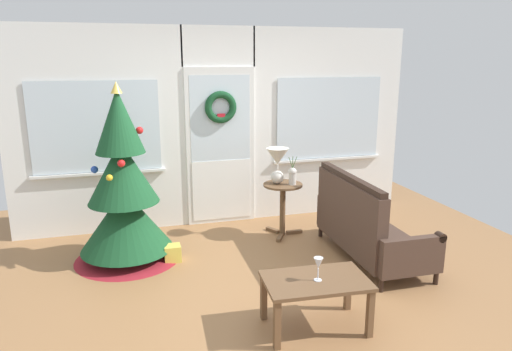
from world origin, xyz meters
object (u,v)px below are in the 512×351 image
wine_glass (318,264)px  coffee_table (316,287)px  gift_box (172,253)px  christmas_tree (124,197)px  side_table (283,199)px  table_lamp (277,161)px  flower_vase (292,175)px  settee_sofa (364,226)px

wine_glass → coffee_table: bearing=102.2°
gift_box → coffee_table: bearing=-59.4°
christmas_tree → side_table: 1.90m
christmas_tree → wine_glass: 2.37m
christmas_tree → coffee_table: christmas_tree is taller
table_lamp → flower_vase: (0.16, -0.10, -0.17)m
side_table → gift_box: 1.52m
side_table → flower_vase: bearing=-31.0°
side_table → coffee_table: 2.10m
side_table → coffee_table: (-0.43, -2.05, -0.10)m
table_lamp → coffee_table: bearing=-100.1°
christmas_tree → settee_sofa: size_ratio=1.19×
wine_glass → christmas_tree: bearing=127.7°
christmas_tree → gift_box: bearing=-23.1°
flower_vase → wine_glass: 2.10m
gift_box → table_lamp: bearing=18.2°
gift_box → wine_glass: bearing=-59.6°
christmas_tree → wine_glass: christmas_tree is taller
table_lamp → wine_glass: 2.18m
christmas_tree → flower_vase: 1.99m
settee_sofa → gift_box: 2.11m
wine_glass → table_lamp: bearing=80.1°
coffee_table → gift_box: bearing=120.6°
coffee_table → side_table: bearing=78.1°
wine_glass → side_table: bearing=78.3°
flower_vase → coffee_table: (-0.53, -1.99, -0.41)m
settee_sofa → wine_glass: 1.57m
settee_sofa → table_lamp: (-0.68, 0.96, 0.57)m
christmas_tree → gift_box: size_ratio=10.76×
flower_vase → gift_box: size_ratio=1.95×
christmas_tree → table_lamp: christmas_tree is taller
settee_sofa → table_lamp: size_ratio=3.68×
side_table → flower_vase: flower_vase is taller
side_table → flower_vase: size_ratio=1.89×
side_table → gift_box: (-1.41, -0.40, -0.38)m
settee_sofa → coffee_table: 1.55m
wine_glass → gift_box: 2.00m
side_table → settee_sofa: bearing=-56.1°
christmas_tree → table_lamp: (1.82, 0.24, 0.24)m
christmas_tree → settee_sofa: christmas_tree is taller
side_table → coffee_table: bearing=-101.9°
table_lamp → gift_box: size_ratio=2.45×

